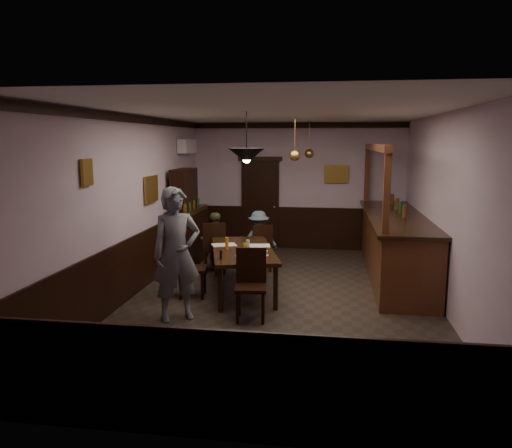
% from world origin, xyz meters
% --- Properties ---
extents(room, '(5.01, 8.01, 3.01)m').
position_xyz_m(room, '(0.00, 0.00, 1.50)').
color(room, '#2D2621').
rests_on(room, ground).
extents(dining_table, '(1.52, 2.38, 0.75)m').
position_xyz_m(dining_table, '(-0.69, 0.32, 0.69)').
color(dining_table, black).
rests_on(dining_table, ground).
extents(chair_far_left, '(0.53, 0.53, 1.02)m').
position_xyz_m(chair_far_left, '(-1.45, 1.44, 0.56)').
color(chair_far_left, black).
rests_on(chair_far_left, ground).
extents(chair_far_right, '(0.55, 0.55, 0.95)m').
position_xyz_m(chair_far_right, '(-0.56, 1.67, 0.52)').
color(chair_far_right, black).
rests_on(chair_far_right, ground).
extents(chair_near, '(0.49, 0.49, 1.03)m').
position_xyz_m(chair_near, '(-0.35, -0.95, 0.56)').
color(chair_near, black).
rests_on(chair_near, ground).
extents(chair_side, '(0.49, 0.49, 1.01)m').
position_xyz_m(chair_side, '(-1.55, -0.10, 0.55)').
color(chair_side, black).
rests_on(chair_side, ground).
extents(person_standing, '(0.84, 0.77, 1.93)m').
position_xyz_m(person_standing, '(-1.39, -1.15, 0.96)').
color(person_standing, slate).
rests_on(person_standing, ground).
extents(person_seated_left, '(0.68, 0.60, 1.16)m').
position_xyz_m(person_seated_left, '(-1.52, 1.71, 0.58)').
color(person_seated_left, brown).
rests_on(person_seated_left, ground).
extents(person_seated_right, '(0.86, 0.64, 1.18)m').
position_xyz_m(person_seated_right, '(-0.65, 1.94, 0.59)').
color(person_seated_right, slate).
rests_on(person_seated_right, ground).
extents(newspaper_left, '(0.50, 0.44, 0.01)m').
position_xyz_m(newspaper_left, '(-1.07, 0.58, 0.75)').
color(newspaper_left, silver).
rests_on(newspaper_left, dining_table).
extents(newspaper_right, '(0.46, 0.36, 0.01)m').
position_xyz_m(newspaper_right, '(-0.47, 0.60, 0.75)').
color(newspaper_right, silver).
rests_on(newspaper_right, dining_table).
extents(napkin, '(0.18, 0.18, 0.00)m').
position_xyz_m(napkin, '(-0.66, 0.10, 0.75)').
color(napkin, '#F9E15B').
rests_on(napkin, dining_table).
extents(saucer, '(0.15, 0.15, 0.01)m').
position_xyz_m(saucer, '(-0.27, -0.13, 0.76)').
color(saucer, white).
rests_on(saucer, dining_table).
extents(coffee_cup, '(0.10, 0.10, 0.07)m').
position_xyz_m(coffee_cup, '(-0.24, -0.15, 0.80)').
color(coffee_cup, white).
rests_on(coffee_cup, saucer).
extents(pastry_plate, '(0.22, 0.22, 0.01)m').
position_xyz_m(pastry_plate, '(-0.61, -0.21, 0.76)').
color(pastry_plate, white).
rests_on(pastry_plate, dining_table).
extents(pastry_ring_a, '(0.13, 0.13, 0.04)m').
position_xyz_m(pastry_ring_a, '(-0.63, -0.24, 0.79)').
color(pastry_ring_a, '#C68C47').
rests_on(pastry_ring_a, pastry_plate).
extents(pastry_ring_b, '(0.13, 0.13, 0.04)m').
position_xyz_m(pastry_ring_b, '(-0.55, -0.21, 0.79)').
color(pastry_ring_b, '#C68C47').
rests_on(pastry_ring_b, pastry_plate).
extents(soda_can, '(0.07, 0.07, 0.12)m').
position_xyz_m(soda_can, '(-0.64, 0.23, 0.81)').
color(soda_can, gold).
rests_on(soda_can, dining_table).
extents(beer_glass, '(0.06, 0.06, 0.20)m').
position_xyz_m(beer_glass, '(-0.96, 0.27, 0.85)').
color(beer_glass, '#BF721E').
rests_on(beer_glass, dining_table).
extents(water_glass, '(0.06, 0.06, 0.15)m').
position_xyz_m(water_glass, '(-0.61, 0.36, 0.82)').
color(water_glass, silver).
rests_on(water_glass, dining_table).
extents(pepper_mill, '(0.04, 0.04, 0.14)m').
position_xyz_m(pepper_mill, '(-0.90, -0.47, 0.82)').
color(pepper_mill, black).
rests_on(pepper_mill, dining_table).
extents(sideboard, '(0.54, 1.51, 2.00)m').
position_xyz_m(sideboard, '(-2.21, 2.16, 0.80)').
color(sideboard, black).
rests_on(sideboard, ground).
extents(bar_counter, '(1.04, 4.48, 2.51)m').
position_xyz_m(bar_counter, '(1.99, 1.69, 0.63)').
color(bar_counter, '#542616').
rests_on(bar_counter, ground).
extents(door_back, '(0.90, 0.06, 2.10)m').
position_xyz_m(door_back, '(-0.90, 3.95, 1.05)').
color(door_back, black).
rests_on(door_back, ground).
extents(ac_unit, '(0.20, 0.85, 0.30)m').
position_xyz_m(ac_unit, '(-2.38, 2.90, 2.45)').
color(ac_unit, white).
rests_on(ac_unit, ground).
extents(picture_left_small, '(0.04, 0.28, 0.36)m').
position_xyz_m(picture_left_small, '(-2.46, -1.60, 2.15)').
color(picture_left_small, olive).
rests_on(picture_left_small, ground).
extents(picture_left_large, '(0.04, 0.62, 0.48)m').
position_xyz_m(picture_left_large, '(-2.46, 0.80, 1.70)').
color(picture_left_large, olive).
rests_on(picture_left_large, ground).
extents(picture_back, '(0.55, 0.04, 0.42)m').
position_xyz_m(picture_back, '(0.90, 3.96, 1.80)').
color(picture_back, olive).
rests_on(picture_back, ground).
extents(pendant_iron, '(0.56, 0.56, 0.76)m').
position_xyz_m(pendant_iron, '(-0.49, -0.45, 2.35)').
color(pendant_iron, black).
rests_on(pendant_iron, ground).
extents(pendant_brass_mid, '(0.20, 0.20, 0.81)m').
position_xyz_m(pendant_brass_mid, '(0.10, 1.35, 2.30)').
color(pendant_brass_mid, '#BF8C3F').
rests_on(pendant_brass_mid, ground).
extents(pendant_brass_far, '(0.20, 0.20, 0.81)m').
position_xyz_m(pendant_brass_far, '(0.30, 2.92, 2.30)').
color(pendant_brass_far, '#BF8C3F').
rests_on(pendant_brass_far, ground).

